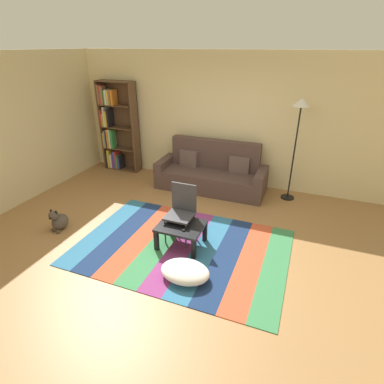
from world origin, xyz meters
TOP-DOWN VIEW (x-y plane):
  - ground_plane at (0.00, 0.00)m, footprint 14.00×14.00m
  - back_wall at (0.00, 2.55)m, footprint 6.80×0.10m
  - left_wall at (-3.40, 0.75)m, footprint 0.10×5.50m
  - rug at (0.10, -0.16)m, footprint 3.11×2.14m
  - couch at (-0.15, 2.02)m, footprint 2.26×0.80m
  - bookshelf at (-2.64, 2.31)m, footprint 0.90×0.28m
  - coffee_table at (0.07, -0.12)m, footprint 0.67×0.56m
  - pouf at (0.41, -0.78)m, footprint 0.66×0.48m
  - dog at (-1.99, -0.44)m, footprint 0.22×0.35m
  - standing_lamp at (1.43, 2.13)m, footprint 0.32×0.32m
  - tv_remote at (0.18, -0.20)m, footprint 0.07×0.16m
  - folding_chair at (0.00, 0.09)m, footprint 0.40×0.40m

SIDE VIEW (x-z plane):
  - ground_plane at x=0.00m, z-range 0.00..0.00m
  - rug at x=0.10m, z-range 0.00..0.01m
  - pouf at x=0.41m, z-range 0.01..0.21m
  - dog at x=-1.99m, z-range -0.04..0.36m
  - coffee_table at x=0.07m, z-range 0.12..0.48m
  - couch at x=-0.15m, z-range -0.16..0.84m
  - tv_remote at x=0.18m, z-range 0.36..0.38m
  - folding_chair at x=0.00m, z-range 0.08..0.98m
  - bookshelf at x=-2.64m, z-range -0.05..2.01m
  - back_wall at x=0.00m, z-range 0.00..2.70m
  - left_wall at x=-3.40m, z-range 0.00..2.70m
  - standing_lamp at x=1.43m, z-range 0.65..2.59m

